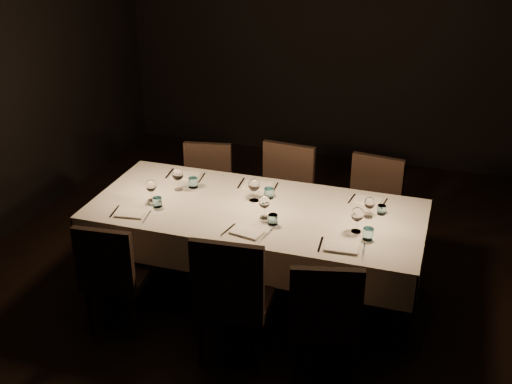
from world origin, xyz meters
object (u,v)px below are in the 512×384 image
(chair_near_left, at_px, (112,271))
(chair_near_center, at_px, (233,293))
(chair_near_right, at_px, (324,315))
(chair_far_right, at_px, (371,206))
(dining_table, at_px, (256,217))
(chair_far_left, at_px, (206,188))
(chair_far_center, at_px, (283,195))

(chair_near_left, height_order, chair_near_center, chair_near_center)
(chair_near_right, xyz_separation_m, chair_far_right, (0.05, 1.61, -0.00))
(chair_near_center, bearing_deg, chair_far_right, -117.46)
(dining_table, xyz_separation_m, chair_far_right, (0.77, 0.80, -0.17))
(dining_table, height_order, chair_far_right, chair_far_right)
(chair_far_left, xyz_separation_m, chair_far_center, (0.72, 0.01, 0.03))
(chair_far_right, bearing_deg, chair_far_left, -169.49)
(chair_near_left, bearing_deg, chair_far_right, -141.41)
(chair_near_center, bearing_deg, chair_near_right, 174.75)
(chair_far_left, bearing_deg, chair_near_center, -72.98)
(dining_table, bearing_deg, chair_near_right, -48.65)
(chair_far_right, bearing_deg, chair_far_center, -167.46)
(chair_near_left, bearing_deg, chair_far_left, -100.35)
(dining_table, bearing_deg, chair_far_left, 134.25)
(chair_near_left, relative_size, chair_far_right, 0.95)
(chair_far_right, bearing_deg, chair_near_right, -84.16)
(chair_far_left, bearing_deg, chair_far_right, -7.80)
(dining_table, height_order, chair_near_center, chair_near_center)
(chair_near_right, relative_size, chair_far_left, 1.04)
(chair_near_center, bearing_deg, chair_far_left, -67.17)
(chair_far_center, bearing_deg, chair_near_right, -61.01)
(chair_near_left, distance_m, chair_far_right, 2.23)
(chair_near_center, height_order, chair_far_right, chair_near_center)
(dining_table, height_order, chair_far_left, chair_far_left)
(chair_near_left, height_order, chair_far_right, chair_far_right)
(chair_near_right, distance_m, chair_far_center, 1.70)
(chair_far_center, bearing_deg, chair_far_left, -174.77)
(dining_table, height_order, chair_far_center, chair_far_center)
(chair_near_right, bearing_deg, dining_table, -62.27)
(chair_near_left, distance_m, chair_near_right, 1.56)
(chair_near_center, distance_m, chair_far_right, 1.74)
(chair_near_center, xyz_separation_m, chair_far_right, (0.67, 1.61, -0.03))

